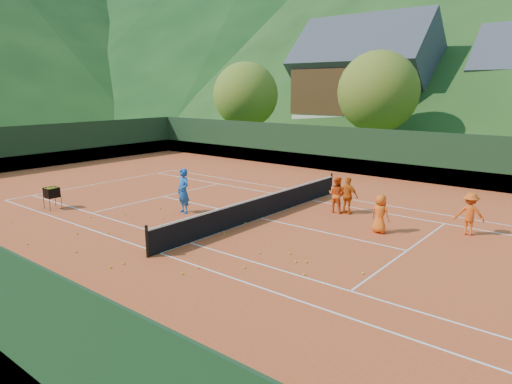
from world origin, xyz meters
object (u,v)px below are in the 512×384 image
Objects in this scene: student_d at (470,214)px; tennis_net at (261,207)px; student_b at (348,196)px; student_c at (380,214)px; chalet_left at (365,87)px; coach at (183,191)px; student_a at (337,194)px; ball_hopper at (52,193)px.

tennis_net is (-7.52, -3.18, -0.32)m from student_d.
student_b is at bearing 49.20° from tennis_net.
student_b is 1.10× the size of student_c.
chalet_left is (-17.52, 26.82, 4.81)m from student_d.
coach is 32.53m from chalet_left.
student_b is at bearing -174.66° from student_a.
ball_hopper is (-5.23, -3.32, -0.25)m from coach.
student_b is 0.14× the size of tennis_net.
student_b is 13.45m from ball_hopper.
ball_hopper is at bearing -87.43° from chalet_left.
student_b reaches higher than student_a.
coach is 8.47m from student_c.
tennis_net is at bearing 29.60° from ball_hopper.
student_c is (8.00, 2.76, -0.25)m from coach.
student_c is 0.92× the size of student_d.
tennis_net is (-2.55, -2.96, -0.32)m from student_b.
student_a is 0.12× the size of chalet_left.
student_a reaches higher than student_c.
coach is 1.22× the size of student_d.
student_b reaches higher than student_d.
chalet_left is (-12.02, 27.10, 4.81)m from student_a.
coach is 0.14× the size of chalet_left.
tennis_net is at bearing 22.36° from student_c.
coach is 11.69m from student_d.
coach is 7.27m from student_b.
coach is at bearing 39.41° from student_a.
student_d is at bearing -173.23° from student_b.
coach is at bearing -155.36° from tennis_net.
tennis_net is (-2.02, -2.90, -0.31)m from student_a.
chalet_left reaches higher than coach.
ball_hopper is (-15.96, -7.97, -0.07)m from student_d.
student_c is at bearing 19.98° from student_d.
tennis_net is at bearing 53.41° from student_b.
student_a is at bearing 36.34° from ball_hopper.
student_d is (4.97, 0.22, -0.01)m from student_b.
ball_hopper is (-8.44, -4.79, 0.25)m from tennis_net.
ball_hopper is at bearing 11.77° from student_d.
tennis_net is at bearing 36.55° from coach.
student_a is at bearing 51.81° from coach.
ball_hopper is at bearing 35.85° from student_a.
chalet_left reaches higher than tennis_net.
student_a is at bearing 55.11° from tennis_net.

